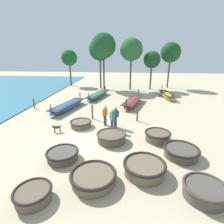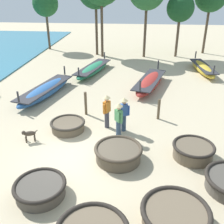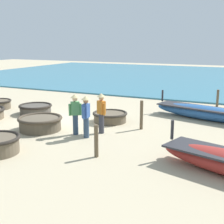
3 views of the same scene
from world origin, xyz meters
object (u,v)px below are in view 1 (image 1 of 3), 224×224
(fisherman_with_hat, at_px, (105,114))
(tree_leftmost, at_px, (171,53))
(long_boat_white_hull, at_px, (166,95))
(tree_right_mid, at_px, (103,46))
(coracle_weathered, at_px, (144,168))
(fisherman_standing_right, at_px, (115,115))
(long_boat_red_hull, at_px, (68,106))
(tree_left_mid, at_px, (152,60))
(coracle_tilted, at_px, (63,155))
(mooring_post_inland, at_px, (34,104))
(tree_tall_back, at_px, (100,50))
(coracle_far_right, at_px, (181,152))
(coracle_nearest, at_px, (205,190))
(tree_rightmost, at_px, (69,58))
(tree_center, at_px, (131,50))
(coracle_front_left, at_px, (158,136))
(long_boat_green_hull, at_px, (133,102))
(dog, at_px, (57,127))
(coracle_beside_post, at_px, (81,124))
(coracle_upturned, at_px, (93,177))
(long_boat_blue_hull, at_px, (98,95))
(coracle_far_left, at_px, (33,194))
(fisherman_by_coracle, at_px, (112,118))
(mooring_post_shoreline, at_px, (137,115))
(coracle_front_right, at_px, (111,137))
(mooring_post_mid_beach, at_px, (92,112))

(fisherman_with_hat, distance_m, tree_leftmost, 18.49)
(long_boat_white_hull, distance_m, tree_right_mid, 11.21)
(coracle_weathered, height_order, fisherman_standing_right, fisherman_standing_right)
(long_boat_red_hull, distance_m, tree_left_mid, 14.82)
(coracle_tilted, distance_m, long_boat_white_hull, 16.31)
(mooring_post_inland, xyz_separation_m, tree_tall_back, (5.12, 10.89, 5.27))
(coracle_far_right, height_order, tree_right_mid, tree_right_mid)
(coracle_far_right, height_order, tree_tall_back, tree_tall_back)
(coracle_nearest, relative_size, tree_rightmost, 0.29)
(tree_center, bearing_deg, fisherman_with_hat, -98.03)
(coracle_front_left, xyz_separation_m, tree_leftmost, (4.26, 18.26, 4.99))
(long_boat_green_hull, relative_size, dog, 7.93)
(coracle_far_right, relative_size, tree_right_mid, 0.24)
(coracle_beside_post, bearing_deg, long_boat_white_hull, 49.96)
(mooring_post_inland, xyz_separation_m, tree_center, (9.71, 10.44, 5.23))
(tree_left_mid, distance_m, tree_center, 3.37)
(mooring_post_inland, bearing_deg, coracle_far_right, -31.27)
(coracle_beside_post, height_order, tree_leftmost, tree_leftmost)
(coracle_far_right, xyz_separation_m, tree_rightmost, (-12.68, 20.36, 4.21))
(coracle_upturned, bearing_deg, long_boat_blue_hull, 99.02)
(coracle_beside_post, xyz_separation_m, coracle_far_left, (0.02, -7.01, 0.01))
(long_boat_blue_hull, distance_m, long_boat_white_hull, 8.58)
(tree_leftmost, bearing_deg, long_boat_green_hull, -118.51)
(coracle_beside_post, xyz_separation_m, fisherman_by_coracle, (2.42, -0.39, 0.70))
(mooring_post_inland, bearing_deg, coracle_weathered, -41.74)
(long_boat_blue_hull, xyz_separation_m, fisherman_with_hat, (2.04, -8.50, 0.64))
(coracle_nearest, bearing_deg, tree_tall_back, 109.16)
(coracle_far_left, distance_m, tree_right_mid, 22.09)
(coracle_upturned, bearing_deg, coracle_far_left, -151.48)
(fisherman_by_coracle, bearing_deg, fisherman_with_hat, 125.55)
(coracle_far_right, bearing_deg, coracle_tilted, -172.25)
(coracle_far_left, distance_m, long_boat_red_hull, 11.36)
(coracle_nearest, distance_m, mooring_post_shoreline, 8.15)
(coracle_front_right, bearing_deg, long_boat_green_hull, 79.64)
(mooring_post_mid_beach, relative_size, tree_left_mid, 0.23)
(coracle_weathered, relative_size, mooring_post_mid_beach, 1.58)
(long_boat_green_hull, bearing_deg, long_boat_blue_hull, 146.21)
(coracle_nearest, xyz_separation_m, coracle_far_left, (-6.57, -0.77, -0.04))
(coracle_front_left, bearing_deg, tree_rightmost, 122.10)
(mooring_post_inland, bearing_deg, tree_tall_back, 64.83)
(coracle_weathered, distance_m, coracle_far_right, 2.68)
(tree_rightmost, relative_size, tree_center, 0.79)
(coracle_upturned, bearing_deg, fisherman_standing_right, 85.33)
(coracle_front_right, relative_size, coracle_front_left, 1.14)
(coracle_beside_post, xyz_separation_m, dog, (-1.45, -1.12, 0.11))
(coracle_front_left, distance_m, long_boat_blue_hull, 12.07)
(mooring_post_inland, bearing_deg, mooring_post_shoreline, -13.87)
(mooring_post_mid_beach, xyz_separation_m, mooring_post_shoreline, (3.78, -0.18, -0.08))
(coracle_front_right, height_order, coracle_far_left, coracle_front_right)
(coracle_far_right, distance_m, fisherman_with_hat, 6.11)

